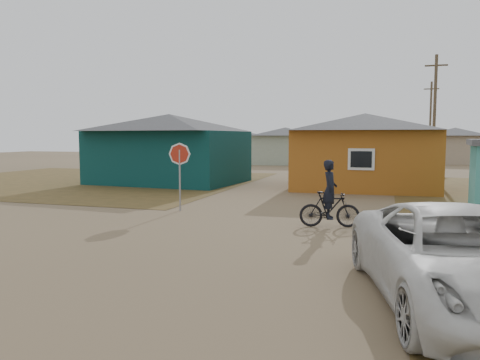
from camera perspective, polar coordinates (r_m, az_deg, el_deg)
name	(u,v)px	position (r m, az deg, el deg)	size (l,w,h in m)	color
ground	(236,241)	(12.16, -0.48, -7.48)	(120.00, 120.00, 0.00)	#7A6346
grass_nw	(85,181)	(30.15, -18.39, -0.08)	(20.00, 18.00, 0.00)	brown
house_teal	(169,148)	(27.61, -8.60, 3.92)	(8.93, 7.08, 4.00)	#083130
house_yellow	(365,150)	(25.31, 14.95, 3.57)	(7.72, 6.76, 3.90)	#A15918
house_pale_west	(285,145)	(46.30, 5.55, 4.25)	(7.04, 6.15, 3.60)	#9BA68F
house_beige_east	(454,145)	(51.67, 24.69, 3.89)	(6.95, 6.05, 3.60)	#9E8B70
house_pale_north	(244,144)	(59.95, 0.45, 4.41)	(6.28, 5.81, 3.40)	#9BA68F
utility_pole_near	(434,115)	(33.42, 22.62, 7.38)	(1.40, 0.20, 8.00)	brown
utility_pole_far	(430,122)	(49.44, 22.18, 6.59)	(1.40, 0.20, 8.00)	brown
stop_sign	(180,161)	(17.01, -7.37, 2.32)	(0.79, 0.24, 2.47)	gray
cyclist	(330,203)	(14.16, 10.87, -2.74)	(1.84, 0.85, 2.01)	black
vehicle	(461,258)	(8.21, 25.32, -8.60)	(2.62, 5.68, 1.58)	silver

